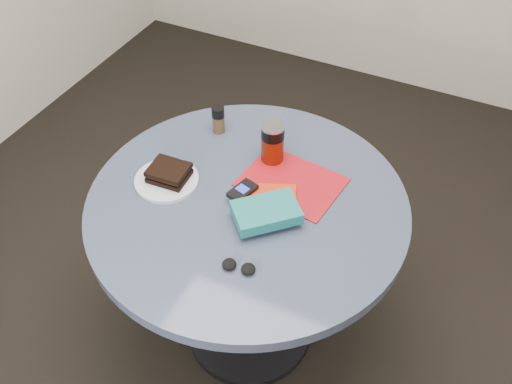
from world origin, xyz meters
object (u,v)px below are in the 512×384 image
at_px(headphones, 239,267).
at_px(soda_can, 273,143).
at_px(sandwich, 169,173).
at_px(novel, 266,212).
at_px(plate, 167,180).
at_px(table, 248,235).
at_px(magazine, 292,182).
at_px(pepper_grinder, 218,119).
at_px(mp3_player, 242,191).
at_px(red_book, 267,199).

bearing_deg(headphones, soda_can, 103.39).
distance_m(sandwich, novel, 0.35).
bearing_deg(sandwich, plate, -124.55).
height_order(table, magazine, magazine).
xyz_separation_m(soda_can, pepper_grinder, (-0.23, 0.06, -0.02)).
height_order(table, novel, novel).
height_order(plate, soda_can, soda_can).
xyz_separation_m(soda_can, mp3_player, (-0.01, -0.20, -0.04)).
relative_size(magazine, red_book, 1.69).
height_order(soda_can, red_book, soda_can).
bearing_deg(sandwich, red_book, 8.74).
bearing_deg(mp3_player, table, -19.03).
xyz_separation_m(red_book, headphones, (0.04, -0.27, -0.00)).
bearing_deg(table, novel, -30.52).
relative_size(pepper_grinder, magazine, 0.33).
xyz_separation_m(magazine, novel, (-0.00, -0.19, 0.04)).
relative_size(table, headphones, 9.91).
relative_size(table, pepper_grinder, 9.86).
distance_m(soda_can, novel, 0.28).
height_order(soda_can, mp3_player, soda_can).
bearing_deg(red_book, sandwich, 165.15).
distance_m(sandwich, soda_can, 0.35).
xyz_separation_m(table, red_book, (0.06, 0.02, 0.18)).
distance_m(pepper_grinder, novel, 0.46).
height_order(table, plate, plate).
height_order(pepper_grinder, headphones, pepper_grinder).
relative_size(soda_can, novel, 0.75).
xyz_separation_m(magazine, headphones, (0.01, -0.38, 0.01)).
xyz_separation_m(table, pepper_grinder, (-0.24, 0.26, 0.22)).
bearing_deg(plate, sandwich, 55.45).
bearing_deg(red_book, mp3_player, 167.27).
relative_size(red_book, novel, 0.95).
relative_size(sandwich, soda_can, 0.89).
relative_size(plate, mp3_player, 1.97).
distance_m(plate, headphones, 0.42).
distance_m(table, plate, 0.32).
xyz_separation_m(sandwich, soda_can, (0.25, 0.23, 0.04)).
height_order(sandwich, red_book, sandwich).
bearing_deg(table, soda_can, 92.95).
relative_size(soda_can, pepper_grinder, 1.41).
relative_size(red_book, headphones, 1.79).
distance_m(red_book, headphones, 0.27).
relative_size(magazine, headphones, 3.03).
height_order(plate, pepper_grinder, pepper_grinder).
bearing_deg(headphones, novel, 92.47).
bearing_deg(soda_can, novel, -68.95).
height_order(sandwich, novel, novel).
xyz_separation_m(plate, red_book, (0.32, 0.06, 0.01)).
relative_size(red_book, mp3_player, 1.74).
distance_m(pepper_grinder, headphones, 0.61).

